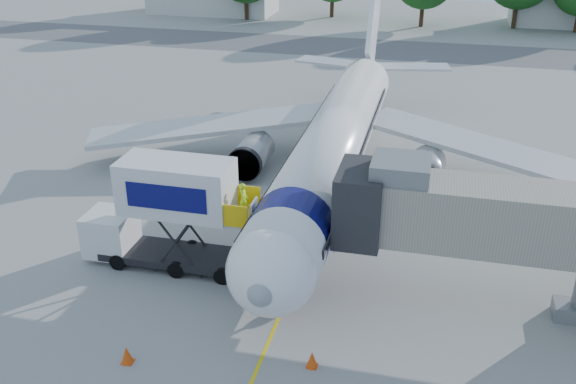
# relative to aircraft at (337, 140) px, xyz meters

# --- Properties ---
(ground) EXTENTS (160.00, 160.00, 0.00)m
(ground) POSITION_rel_aircraft_xyz_m (0.00, -4.12, -2.95)
(ground) COLOR #9A9A97
(ground) RESTS_ON ground
(guidance_line) EXTENTS (0.15, 70.00, 0.01)m
(guidance_line) POSITION_rel_aircraft_xyz_m (0.00, -4.12, -2.94)
(guidance_line) COLOR yellow
(guidance_line) RESTS_ON ground
(taxiway_strip) EXTENTS (120.00, 10.00, 0.01)m
(taxiway_strip) POSITION_rel_aircraft_xyz_m (0.00, 37.88, -2.94)
(taxiway_strip) COLOR #59595B
(taxiway_strip) RESTS_ON ground
(aircraft) EXTENTS (34.17, 37.73, 11.35)m
(aircraft) POSITION_rel_aircraft_xyz_m (0.00, 0.00, 0.00)
(aircraft) COLOR white
(aircraft) RESTS_ON ground
(jet_bridge) EXTENTS (13.90, 3.20, 6.60)m
(jet_bridge) POSITION_rel_aircraft_xyz_m (7.99, -11.12, 1.39)
(jet_bridge) COLOR #9D9686
(jet_bridge) RESTS_ON ground
(catering_hiloader) EXTENTS (8.50, 2.44, 5.50)m
(catering_hiloader) POSITION_rel_aircraft_xyz_m (-6.27, -11.12, -0.19)
(catering_hiloader) COLOR black
(catering_hiloader) RESTS_ON ground
(safety_cone_a) EXTENTS (0.44, 0.44, 0.70)m
(safety_cone_a) POSITION_rel_aircraft_xyz_m (2.01, -16.80, -2.61)
(safety_cone_a) COLOR #DF460B
(safety_cone_a) RESTS_ON ground
(safety_cone_b) EXTENTS (0.47, 0.47, 0.75)m
(safety_cone_b) POSITION_rel_aircraft_xyz_m (-5.00, -18.25, -2.59)
(safety_cone_b) COLOR #DF460B
(safety_cone_b) RESTS_ON ground
(outbuilding_right) EXTENTS (16.40, 7.40, 5.30)m
(outbuilding_right) POSITION_rel_aircraft_xyz_m (22.00, 57.88, -0.29)
(outbuilding_right) COLOR beige
(outbuilding_right) RESTS_ON ground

